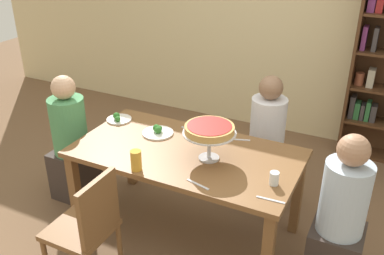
# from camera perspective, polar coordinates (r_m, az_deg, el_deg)

# --- Properties ---
(ground_plane) EXTENTS (12.00, 12.00, 0.00)m
(ground_plane) POSITION_cam_1_polar(r_m,az_deg,el_deg) (3.60, -0.73, -13.45)
(ground_plane) COLOR brown
(rear_partition) EXTENTS (8.00, 0.12, 2.80)m
(rear_partition) POSITION_cam_1_polar(r_m,az_deg,el_deg) (4.90, 11.44, 15.30)
(rear_partition) COLOR beige
(rear_partition) RESTS_ON ground_plane
(dining_table) EXTENTS (1.68, 0.89, 0.74)m
(dining_table) POSITION_cam_1_polar(r_m,az_deg,el_deg) (3.22, -0.80, -4.53)
(dining_table) COLOR brown
(dining_table) RESTS_ON ground_plane
(diner_head_east) EXTENTS (0.34, 0.34, 1.15)m
(diner_head_east) POSITION_cam_1_polar(r_m,az_deg,el_deg) (3.03, 19.05, -12.12)
(diner_head_east) COLOR #382D28
(diner_head_east) RESTS_ON ground_plane
(diner_head_west) EXTENTS (0.34, 0.34, 1.15)m
(diner_head_west) POSITION_cam_1_polar(r_m,az_deg,el_deg) (3.88, -15.76, -2.57)
(diner_head_west) COLOR #382D28
(diner_head_west) RESTS_ON ground_plane
(diner_far_right) EXTENTS (0.34, 0.34, 1.15)m
(diner_far_right) POSITION_cam_1_polar(r_m,az_deg,el_deg) (3.78, 9.81, -2.64)
(diner_far_right) COLOR #382D28
(diner_far_right) RESTS_ON ground_plane
(chair_near_left) EXTENTS (0.40, 0.40, 0.87)m
(chair_near_left) POSITION_cam_1_polar(r_m,az_deg,el_deg) (2.95, -13.74, -12.63)
(chair_near_left) COLOR brown
(chair_near_left) RESTS_ON ground_plane
(deep_dish_pizza_stand) EXTENTS (0.38, 0.38, 0.27)m
(deep_dish_pizza_stand) POSITION_cam_1_polar(r_m,az_deg,el_deg) (2.97, 2.34, -0.44)
(deep_dish_pizza_stand) COLOR silver
(deep_dish_pizza_stand) RESTS_ON dining_table
(salad_plate_near_diner) EXTENTS (0.21, 0.21, 0.07)m
(salad_plate_near_diner) POSITION_cam_1_polar(r_m,az_deg,el_deg) (3.68, -9.79, 1.18)
(salad_plate_near_diner) COLOR white
(salad_plate_near_diner) RESTS_ON dining_table
(salad_plate_far_diner) EXTENTS (0.25, 0.25, 0.07)m
(salad_plate_far_diner) POSITION_cam_1_polar(r_m,az_deg,el_deg) (3.42, -4.59, -0.52)
(salad_plate_far_diner) COLOR white
(salad_plate_far_diner) RESTS_ON dining_table
(beer_glass_amber_tall) EXTENTS (0.08, 0.08, 0.15)m
(beer_glass_amber_tall) POSITION_cam_1_polar(r_m,az_deg,el_deg) (2.94, -7.47, -4.37)
(beer_glass_amber_tall) COLOR gold
(beer_glass_amber_tall) RESTS_ON dining_table
(water_glass_clear_near) EXTENTS (0.06, 0.06, 0.09)m
(water_glass_clear_near) POSITION_cam_1_polar(r_m,az_deg,el_deg) (2.83, 10.90, -6.68)
(water_glass_clear_near) COLOR white
(water_glass_clear_near) RESTS_ON dining_table
(cutlery_fork_near) EXTENTS (0.18, 0.04, 0.00)m
(cutlery_fork_near) POSITION_cam_1_polar(r_m,az_deg,el_deg) (3.49, -0.03, -0.15)
(cutlery_fork_near) COLOR silver
(cutlery_fork_near) RESTS_ON dining_table
(cutlery_knife_near) EXTENTS (0.18, 0.02, 0.00)m
(cutlery_knife_near) POSITION_cam_1_polar(r_m,az_deg,el_deg) (3.37, 2.94, -1.28)
(cutlery_knife_near) COLOR silver
(cutlery_knife_near) RESTS_ON dining_table
(cutlery_fork_far) EXTENTS (0.18, 0.06, 0.00)m
(cutlery_fork_far) POSITION_cam_1_polar(r_m,az_deg,el_deg) (2.80, 0.78, -7.60)
(cutlery_fork_far) COLOR silver
(cutlery_fork_far) RESTS_ON dining_table
(cutlery_knife_far) EXTENTS (0.18, 0.03, 0.00)m
(cutlery_knife_far) POSITION_cam_1_polar(r_m,az_deg,el_deg) (2.70, 10.44, -9.47)
(cutlery_knife_far) COLOR silver
(cutlery_knife_far) RESTS_ON dining_table
(cutlery_spare_fork) EXTENTS (0.18, 0.07, 0.00)m
(cutlery_spare_fork) POSITION_cam_1_polar(r_m,az_deg,el_deg) (3.34, 6.23, -1.62)
(cutlery_spare_fork) COLOR silver
(cutlery_spare_fork) RESTS_ON dining_table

